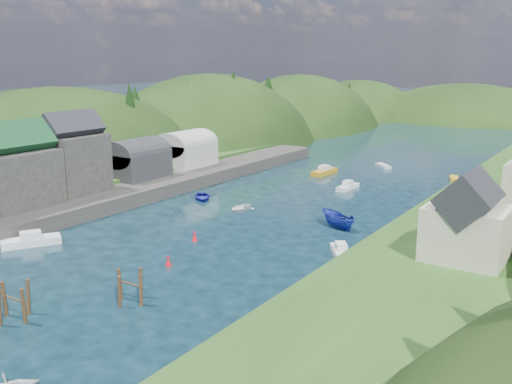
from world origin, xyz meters
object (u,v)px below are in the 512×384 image
Objects in this scene: piling_cluster_near at (14,305)px; piling_cluster_far at (130,290)px; channel_buoy_near at (168,261)px; channel_buoy_far at (194,237)px.

piling_cluster_far is at bearing 55.55° from piling_cluster_near.
channel_buoy_near is at bearing 111.24° from piling_cluster_far.
channel_buoy_far is (-3.05, 7.73, 0.00)m from channel_buoy_near.
piling_cluster_far reaches higher than channel_buoy_far.
channel_buoy_far is (-6.25, 15.97, -0.62)m from piling_cluster_far.
piling_cluster_far is 3.04× the size of channel_buoy_near.
piling_cluster_far is at bearing -68.76° from channel_buoy_near.
channel_buoy_far is (-1.05, 23.55, -0.74)m from piling_cluster_near.
piling_cluster_near reaches higher than piling_cluster_far.
piling_cluster_far reaches higher than channel_buoy_near.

